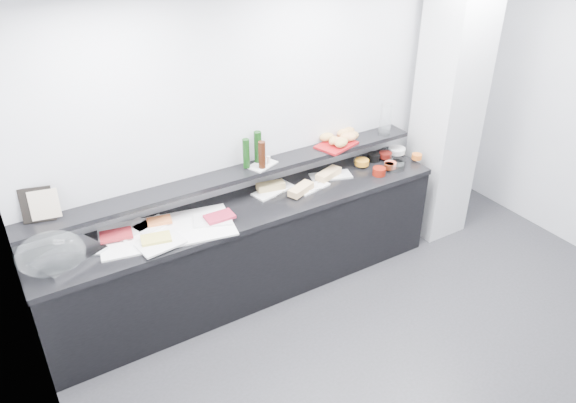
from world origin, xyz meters
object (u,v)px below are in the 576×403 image
sandwich_plate_mid (313,187)px  carafe (385,120)px  framed_print (37,205)px  condiment_tray (262,165)px  bread_tray (336,145)px  cloche_base (69,257)px

sandwich_plate_mid → carafe: bearing=-0.8°
framed_print → carafe: 3.14m
framed_print → carafe: bearing=13.5°
framed_print → condiment_tray: framed_print is taller
condiment_tray → bread_tray: bread_tray is taller
cloche_base → condiment_tray: bearing=-19.5°
cloche_base → sandwich_plate_mid: (2.11, -0.04, -0.01)m
framed_print → bread_tray: (2.59, -0.09, -0.12)m
framed_print → cloche_base: bearing=-49.8°
sandwich_plate_mid → condiment_tray: 0.51m
framed_print → carafe: carafe is taller
framed_print → bread_tray: 2.59m
cloche_base → carafe: (3.03, 0.12, 0.38)m
condiment_tray → bread_tray: 0.78m
cloche_base → carafe: 3.06m
condiment_tray → cloche_base: bearing=163.2°
cloche_base → framed_print: framed_print is taller
framed_print → condiment_tray: 1.81m
cloche_base → carafe: size_ratio=1.55×
sandwich_plate_mid → bread_tray: (0.38, 0.18, 0.25)m
sandwich_plate_mid → bread_tray: size_ratio=0.87×
bread_tray → condiment_tray: bearing=162.3°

